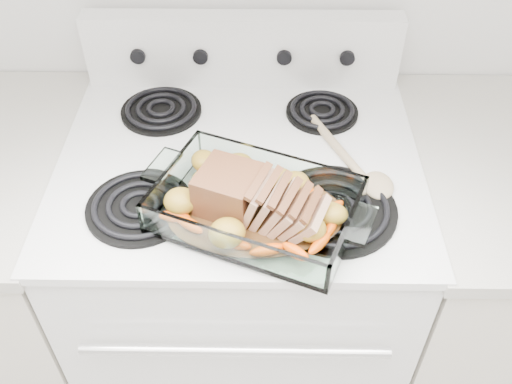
{
  "coord_description": "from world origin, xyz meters",
  "views": [
    {
      "loc": [
        0.05,
        0.72,
        1.74
      ],
      "look_at": [
        0.04,
        1.49,
        0.99
      ],
      "focal_mm": 40.0,
      "sensor_mm": 36.0,
      "label": 1
    }
  ],
  "objects_px": {
    "counter_left": "(1,284)",
    "baking_dish": "(256,210)",
    "counter_right": "(486,290)",
    "electric_range": "(243,283)",
    "pork_roast": "(248,199)"
  },
  "relations": [
    {
      "from": "counter_left",
      "to": "baking_dish",
      "type": "bearing_deg",
      "value": -14.96
    },
    {
      "from": "baking_dish",
      "to": "pork_roast",
      "type": "height_order",
      "value": "pork_roast"
    },
    {
      "from": "counter_right",
      "to": "baking_dish",
      "type": "bearing_deg",
      "value": -163.28
    },
    {
      "from": "electric_range",
      "to": "pork_roast",
      "type": "xyz_separation_m",
      "value": [
        0.02,
        -0.19,
        0.51
      ]
    },
    {
      "from": "baking_dish",
      "to": "electric_range",
      "type": "bearing_deg",
      "value": 123.7
    },
    {
      "from": "counter_left",
      "to": "pork_roast",
      "type": "xyz_separation_m",
      "value": [
        0.69,
        -0.19,
        0.53
      ]
    },
    {
      "from": "pork_roast",
      "to": "baking_dish",
      "type": "bearing_deg",
      "value": -21.75
    },
    {
      "from": "counter_left",
      "to": "baking_dish",
      "type": "relative_size",
      "value": 2.55
    },
    {
      "from": "counter_right",
      "to": "pork_roast",
      "type": "relative_size",
      "value": 3.82
    },
    {
      "from": "counter_left",
      "to": "counter_right",
      "type": "xyz_separation_m",
      "value": [
        1.33,
        0.0,
        0.0
      ]
    },
    {
      "from": "counter_left",
      "to": "baking_dish",
      "type": "xyz_separation_m",
      "value": [
        0.7,
        -0.19,
        0.5
      ]
    },
    {
      "from": "electric_range",
      "to": "baking_dish",
      "type": "height_order",
      "value": "electric_range"
    },
    {
      "from": "counter_left",
      "to": "pork_roast",
      "type": "bearing_deg",
      "value": -15.26
    },
    {
      "from": "counter_right",
      "to": "electric_range",
      "type": "bearing_deg",
      "value": 179.9
    },
    {
      "from": "baking_dish",
      "to": "pork_roast",
      "type": "relative_size",
      "value": 1.5
    }
  ]
}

